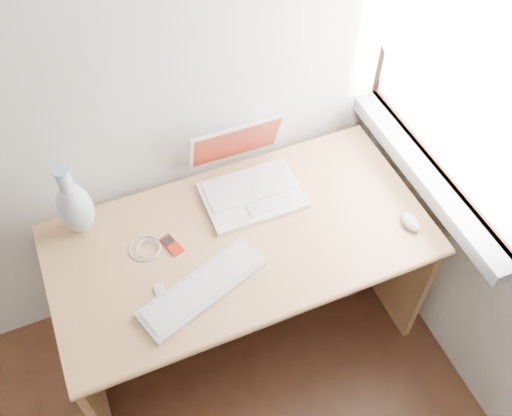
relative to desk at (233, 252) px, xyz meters
name	(u,v)px	position (x,y,z in m)	size (l,w,h in m)	color
window	(470,64)	(0.74, -0.13, 0.77)	(0.11, 0.99, 1.10)	silver
desk	(233,252)	(0.00, 0.00, 0.00)	(1.34, 0.67, 0.71)	tan
laptop	(248,178)	(0.11, 0.12, 0.26)	(0.37, 0.30, 0.25)	white
external_keyboard	(203,288)	(-0.19, -0.23, 0.21)	(0.47, 0.27, 0.02)	silver
mouse	(411,222)	(0.59, -0.27, 0.22)	(0.05, 0.09, 0.03)	white
ipod	(172,245)	(-0.23, -0.02, 0.21)	(0.07, 0.10, 0.01)	#A41B0B
cable_coil	(145,248)	(-0.32, 0.00, 0.21)	(0.11, 0.11, 0.01)	silver
remote	(162,296)	(-0.32, -0.20, 0.21)	(0.03, 0.09, 0.01)	silver
vase	(75,206)	(-0.50, 0.17, 0.33)	(0.12, 0.12, 0.31)	silver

